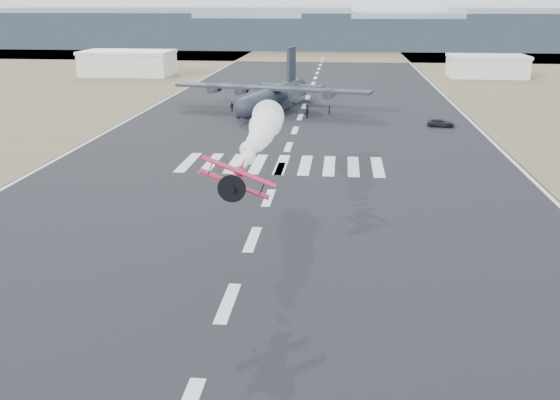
# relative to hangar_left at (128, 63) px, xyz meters

# --- Properties ---
(scrub_far) EXTENTS (500.00, 80.00, 0.00)m
(scrub_far) POSITION_rel_hangar_left_xyz_m (52.00, 85.00, -3.41)
(scrub_far) COLOR brown
(scrub_far) RESTS_ON ground
(runway_markings) EXTENTS (60.00, 260.00, 0.01)m
(runway_markings) POSITION_rel_hangar_left_xyz_m (52.00, -85.00, -3.40)
(runway_markings) COLOR silver
(runway_markings) RESTS_ON ground
(ridge_seg_b) EXTENTS (150.00, 50.00, 15.00)m
(ridge_seg_b) POSITION_rel_hangar_left_xyz_m (-78.00, 115.00, 4.09)
(ridge_seg_b) COLOR gray
(ridge_seg_b) RESTS_ON ground
(ridge_seg_c) EXTENTS (150.00, 50.00, 17.00)m
(ridge_seg_c) POSITION_rel_hangar_left_xyz_m (-13.00, 115.00, 5.09)
(ridge_seg_c) COLOR gray
(ridge_seg_c) RESTS_ON ground
(ridge_seg_d) EXTENTS (150.00, 50.00, 13.00)m
(ridge_seg_d) POSITION_rel_hangar_left_xyz_m (52.00, 115.00, 3.09)
(ridge_seg_d) COLOR gray
(ridge_seg_d) RESTS_ON ground
(ridge_seg_e) EXTENTS (150.00, 50.00, 15.00)m
(ridge_seg_e) POSITION_rel_hangar_left_xyz_m (117.00, 115.00, 4.09)
(ridge_seg_e) COLOR gray
(ridge_seg_e) RESTS_ON ground
(hangar_left) EXTENTS (24.50, 14.50, 6.70)m
(hangar_left) POSITION_rel_hangar_left_xyz_m (0.00, 0.00, 0.00)
(hangar_left) COLOR beige
(hangar_left) RESTS_ON ground
(hangar_right) EXTENTS (20.50, 12.50, 5.90)m
(hangar_right) POSITION_rel_hangar_left_xyz_m (98.00, 5.00, -0.40)
(hangar_right) COLOR beige
(hangar_right) RESTS_ON ground
(aerobatic_biplane) EXTENTS (5.30, 5.05, 3.25)m
(aerobatic_biplane) POSITION_rel_hangar_left_xyz_m (51.82, -127.73, 3.91)
(aerobatic_biplane) COLOR red
(smoke_trail) EXTENTS (3.56, 23.99, 3.56)m
(smoke_trail) POSITION_rel_hangar_left_xyz_m (51.43, -107.78, 4.07)
(smoke_trail) COLOR white
(transport_aircraft) EXTENTS (37.62, 30.77, 10.94)m
(transport_aircraft) POSITION_rel_hangar_left_xyz_m (46.54, -53.29, -0.59)
(transport_aircraft) COLOR black
(transport_aircraft) RESTS_ON ground
(support_vehicle) EXTENTS (4.67, 2.64, 1.23)m
(support_vehicle) POSITION_rel_hangar_left_xyz_m (75.59, -67.57, -2.79)
(support_vehicle) COLOR black
(support_vehicle) RESTS_ON ground
(crew_a) EXTENTS (0.56, 0.65, 1.63)m
(crew_a) POSITION_rel_hangar_left_xyz_m (57.06, -58.07, -2.59)
(crew_a) COLOR black
(crew_a) RESTS_ON ground
(crew_b) EXTENTS (0.85, 1.02, 1.79)m
(crew_b) POSITION_rel_hangar_left_xyz_m (52.94, -57.75, -2.51)
(crew_b) COLOR black
(crew_b) RESTS_ON ground
(crew_c) EXTENTS (1.09, 0.70, 1.55)m
(crew_c) POSITION_rel_hangar_left_xyz_m (51.47, -61.84, -2.63)
(crew_c) COLOR black
(crew_c) RESTS_ON ground
(crew_d) EXTENTS (1.07, 1.19, 1.82)m
(crew_d) POSITION_rel_hangar_left_xyz_m (38.94, -56.49, -2.50)
(crew_d) COLOR black
(crew_d) RESTS_ON ground
(crew_e) EXTENTS (0.89, 0.56, 1.79)m
(crew_e) POSITION_rel_hangar_left_xyz_m (41.19, -63.19, -2.51)
(crew_e) COLOR black
(crew_e) RESTS_ON ground
(crew_f) EXTENTS (1.14, 1.62, 1.68)m
(crew_f) POSITION_rel_hangar_left_xyz_m (53.23, -62.01, -2.57)
(crew_f) COLOR black
(crew_f) RESTS_ON ground
(crew_g) EXTENTS (0.83, 0.88, 1.89)m
(crew_g) POSITION_rel_hangar_left_xyz_m (47.62, -59.56, -2.46)
(crew_g) COLOR black
(crew_g) RESTS_ON ground
(crew_h) EXTENTS (1.06, 0.88, 1.87)m
(crew_h) POSITION_rel_hangar_left_xyz_m (47.18, -56.79, -2.48)
(crew_h) COLOR black
(crew_h) RESTS_ON ground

